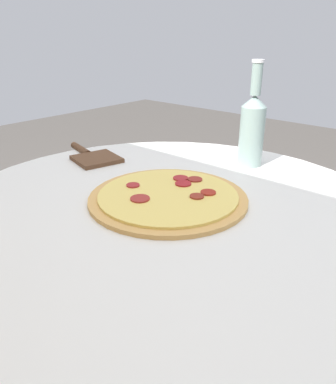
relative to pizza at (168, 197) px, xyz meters
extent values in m
cylinder|color=silver|center=(-0.01, 0.02, -0.36)|extent=(0.08, 0.08, 0.66)
cylinder|color=silver|center=(-0.01, 0.02, -0.02)|extent=(1.04, 1.04, 0.02)
cylinder|color=tan|center=(0.00, 0.00, 0.00)|extent=(0.37, 0.37, 0.01)
cylinder|color=#EACC60|center=(0.00, 0.00, 0.01)|extent=(0.32, 0.32, 0.01)
cylinder|color=maroon|center=(0.03, 0.07, 0.01)|extent=(0.04, 0.04, 0.00)
cylinder|color=maroon|center=(0.04, -0.09, 0.01)|extent=(0.04, 0.04, 0.00)
cylinder|color=maroon|center=(0.01, -0.07, 0.01)|extent=(0.04, 0.04, 0.00)
cylinder|color=maroon|center=(-0.07, -0.06, 0.01)|extent=(0.04, 0.04, 0.00)
cylinder|color=maroon|center=(-0.06, -0.03, 0.01)|extent=(0.03, 0.03, 0.00)
cylinder|color=maroon|center=(0.01, -0.11, 0.01)|extent=(0.04, 0.04, 0.00)
cylinder|color=maroon|center=(0.09, 0.02, 0.01)|extent=(0.03, 0.03, 0.00)
cylinder|color=gray|center=(-0.01, -0.35, 0.08)|extent=(0.07, 0.07, 0.17)
cone|color=gray|center=(-0.01, -0.35, 0.18)|extent=(0.07, 0.07, 0.03)
cylinder|color=gray|center=(-0.01, -0.35, 0.23)|extent=(0.03, 0.03, 0.08)
cylinder|color=silver|center=(-0.01, -0.35, 0.28)|extent=(0.03, 0.03, 0.01)
cube|color=brown|center=(0.35, -0.07, 0.00)|extent=(0.15, 0.15, 0.01)
cylinder|color=brown|center=(0.47, -0.10, 0.00)|extent=(0.12, 0.05, 0.02)
camera|label=1|loc=(-0.52, 0.59, 0.35)|focal=35.00mm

